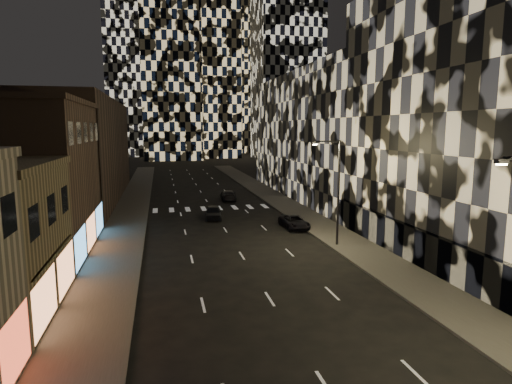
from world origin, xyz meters
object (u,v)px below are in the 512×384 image
streetlight_far (336,185)px  car_dark_rightlane (294,222)px  car_dark_oncoming (228,195)px  car_dark_midlane (213,212)px

streetlight_far → car_dark_rightlane: streetlight_far is taller
car_dark_oncoming → streetlight_far: bearing=105.5°
streetlight_far → car_dark_oncoming: streetlight_far is taller
car_dark_midlane → car_dark_oncoming: 12.71m
car_dark_midlane → car_dark_rightlane: bearing=-33.6°
streetlight_far → car_dark_oncoming: size_ratio=1.85×
streetlight_far → car_dark_rightlane: size_ratio=1.89×
car_dark_midlane → car_dark_rightlane: car_dark_midlane is taller
streetlight_far → car_dark_oncoming: (-5.27, 25.78, -4.65)m
streetlight_far → car_dark_midlane: bearing=123.1°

